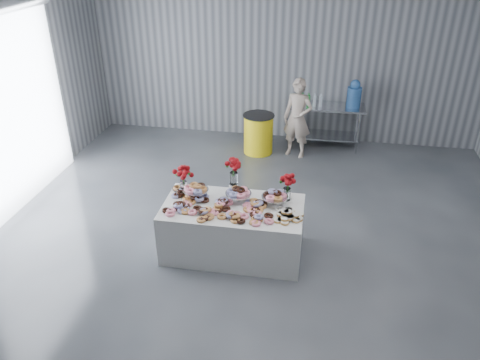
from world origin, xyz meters
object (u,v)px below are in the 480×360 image
object	(u,v)px
display_table	(233,229)
person	(298,118)
prep_table	(326,119)
water_jug	(354,95)
trash_barrel	(258,134)

from	to	relation	value
display_table	person	distance (m)	3.43
prep_table	person	distance (m)	0.78
display_table	person	size ratio (longest dim) A/B	1.21
water_jug	person	world-z (taller)	person
prep_table	water_jug	size ratio (longest dim) A/B	2.71
person	prep_table	bearing A→B (deg)	59.66
display_table	prep_table	xyz separation A→B (m)	(1.19, 3.87, 0.24)
person	trash_barrel	world-z (taller)	person
water_jug	trash_barrel	size ratio (longest dim) A/B	0.69
water_jug	prep_table	bearing A→B (deg)	180.00
prep_table	trash_barrel	bearing A→B (deg)	-158.55
display_table	prep_table	world-z (taller)	prep_table
display_table	prep_table	bearing A→B (deg)	72.97
person	display_table	bearing A→B (deg)	-84.59
prep_table	person	world-z (taller)	person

